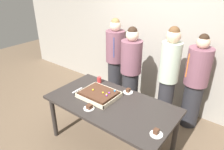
# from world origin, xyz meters

# --- Properties ---
(ground_plane) EXTENTS (12.00, 12.00, 0.00)m
(ground_plane) POSITION_xyz_m (0.00, 0.00, 0.00)
(ground_plane) COLOR brown
(interior_back_panel) EXTENTS (8.00, 0.12, 3.00)m
(interior_back_panel) POSITION_xyz_m (0.00, 1.60, 1.50)
(interior_back_panel) COLOR #9E998E
(interior_back_panel) RESTS_ON ground_plane
(party_table) EXTENTS (1.85, 0.98, 0.77)m
(party_table) POSITION_xyz_m (0.00, 0.00, 0.68)
(party_table) COLOR #2D2826
(party_table) RESTS_ON ground_plane
(sheet_cake) EXTENTS (0.56, 0.46, 0.10)m
(sheet_cake) POSITION_xyz_m (-0.25, 0.02, 0.81)
(sheet_cake) COLOR beige
(sheet_cake) RESTS_ON party_table
(plated_slice_near_left) EXTENTS (0.15, 0.15, 0.06)m
(plated_slice_near_left) POSITION_xyz_m (-0.14, -0.30, 0.79)
(plated_slice_near_left) COLOR white
(plated_slice_near_left) RESTS_ON party_table
(plated_slice_near_right) EXTENTS (0.15, 0.15, 0.07)m
(plated_slice_near_right) POSITION_xyz_m (0.81, -0.20, 0.79)
(plated_slice_near_right) COLOR white
(plated_slice_near_right) RESTS_ON party_table
(plated_slice_far_left) EXTENTS (0.15, 0.15, 0.06)m
(plated_slice_far_left) POSITION_xyz_m (0.03, 0.38, 0.79)
(plated_slice_far_left) COLOR white
(plated_slice_far_left) RESTS_ON party_table
(drink_cup_nearest) EXTENTS (0.07, 0.07, 0.10)m
(drink_cup_nearest) POSITION_xyz_m (-0.53, 0.36, 0.82)
(drink_cup_nearest) COLOR red
(drink_cup_nearest) RESTS_ON party_table
(cake_server_utensil) EXTENTS (0.03, 0.20, 0.01)m
(cake_server_utensil) POSITION_xyz_m (-0.63, -0.06, 0.77)
(cake_server_utensil) COLOR silver
(cake_server_utensil) RESTS_ON party_table
(person_serving_front) EXTENTS (0.36, 0.36, 1.67)m
(person_serving_front) POSITION_xyz_m (-0.23, 0.85, 0.86)
(person_serving_front) COLOR #28282D
(person_serving_front) RESTS_ON ground_plane
(person_green_shirt_behind) EXTENTS (0.31, 0.31, 1.76)m
(person_green_shirt_behind) POSITION_xyz_m (0.45, 0.87, 0.94)
(person_green_shirt_behind) COLOR #28282D
(person_green_shirt_behind) RESTS_ON ground_plane
(person_striped_tie_right) EXTENTS (0.38, 0.38, 1.64)m
(person_striped_tie_right) POSITION_xyz_m (0.78, 1.23, 0.84)
(person_striped_tie_right) COLOR #28282D
(person_striped_tie_right) RESTS_ON ground_plane
(person_far_right_suit) EXTENTS (0.38, 0.38, 1.69)m
(person_far_right_suit) POSITION_xyz_m (-0.83, 1.20, 0.87)
(person_far_right_suit) COLOR #28282D
(person_far_right_suit) RESTS_ON ground_plane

